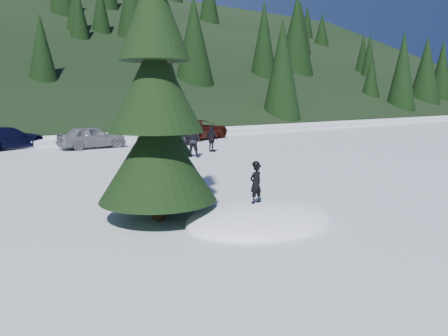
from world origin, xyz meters
TOP-DOWN VIEW (x-y plane):
  - ground at (0.00, 0.00)m, footprint 200.00×200.00m
  - snow_mound at (0.00, 0.00)m, footprint 4.48×3.52m
  - spruce_tall at (-2.20, 1.80)m, footprint 3.20×3.20m
  - spruce_short at (-1.20, 3.20)m, footprint 2.20×2.20m
  - child_skier at (-0.10, 0.15)m, footprint 0.41×0.28m
  - adult_0 at (5.48, 11.97)m, footprint 1.11×1.16m
  - adult_1 at (7.63, 13.20)m, footprint 0.55×0.99m
  - adult_2 at (4.86, 12.06)m, footprint 1.07×1.24m
  - car_3 at (-2.17, 22.31)m, footprint 5.40×3.85m
  - car_4 at (2.39, 19.46)m, footprint 4.38×1.80m
  - car_5 at (7.09, 17.84)m, footprint 3.97×1.69m
  - car_6 at (11.64, 20.59)m, footprint 6.08×4.31m

SIDE VIEW (x-z plane):
  - ground at x=0.00m, z-range 0.00..0.00m
  - snow_mound at x=0.00m, z-range -0.48..0.48m
  - car_5 at x=7.09m, z-range 0.00..1.27m
  - car_3 at x=-2.17m, z-range 0.00..1.45m
  - car_4 at x=2.39m, z-range 0.00..1.49m
  - car_6 at x=11.64m, z-range 0.00..1.54m
  - adult_1 at x=7.63m, z-range 0.00..1.59m
  - adult_2 at x=4.86m, z-range 0.00..1.66m
  - adult_0 at x=5.48m, z-range 0.00..1.89m
  - child_skier at x=-0.10m, z-range 0.48..1.57m
  - spruce_short at x=-1.20m, z-range -0.58..4.79m
  - spruce_tall at x=-2.20m, z-range -0.98..7.62m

